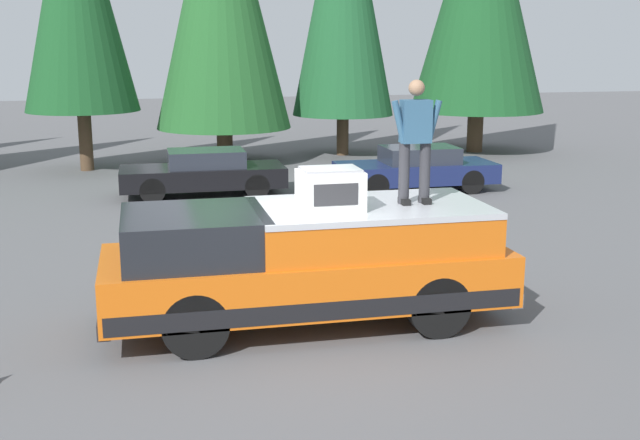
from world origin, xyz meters
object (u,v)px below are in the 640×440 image
object	(u,v)px
compressor_unit	(330,189)
person_on_truck_bed	(415,138)
parked_car_black	(204,173)
parked_car_navy	(416,169)
pickup_truck	(307,263)

from	to	relation	value
compressor_unit	person_on_truck_bed	distance (m)	1.39
compressor_unit	parked_car_black	distance (m)	10.05
compressor_unit	parked_car_navy	size ratio (longest dim) A/B	0.20
person_on_truck_bed	pickup_truck	bearing A→B (deg)	88.32
person_on_truck_bed	parked_car_navy	size ratio (longest dim) A/B	0.41
compressor_unit	parked_car_navy	world-z (taller)	compressor_unit
pickup_truck	parked_car_black	size ratio (longest dim) A/B	1.35
compressor_unit	parked_car_navy	distance (m)	10.48
pickup_truck	parked_car_black	bearing A→B (deg)	3.73
person_on_truck_bed	parked_car_navy	bearing A→B (deg)	-19.90
pickup_truck	parked_car_navy	xyz separation A→B (m)	(9.15, -4.83, -0.29)
pickup_truck	compressor_unit	bearing A→B (deg)	-125.73
compressor_unit	parked_car_navy	xyz separation A→B (m)	(9.34, -4.55, -1.35)
compressor_unit	person_on_truck_bed	world-z (taller)	person_on_truck_bed
person_on_truck_bed	parked_car_navy	world-z (taller)	person_on_truck_bed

